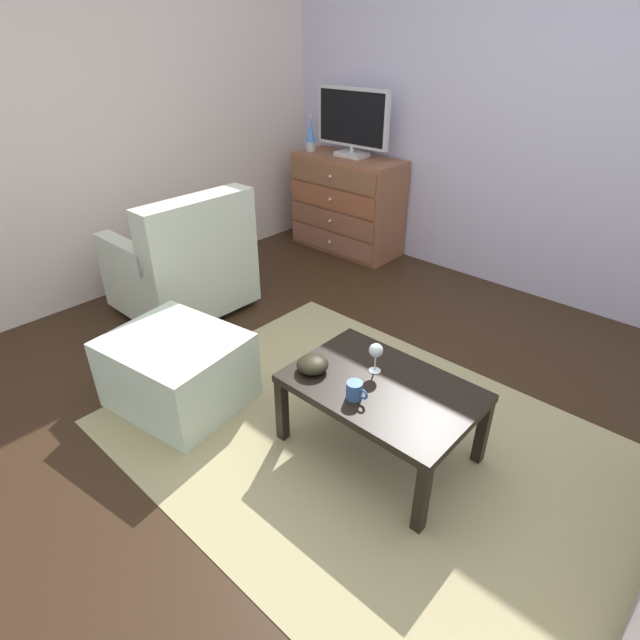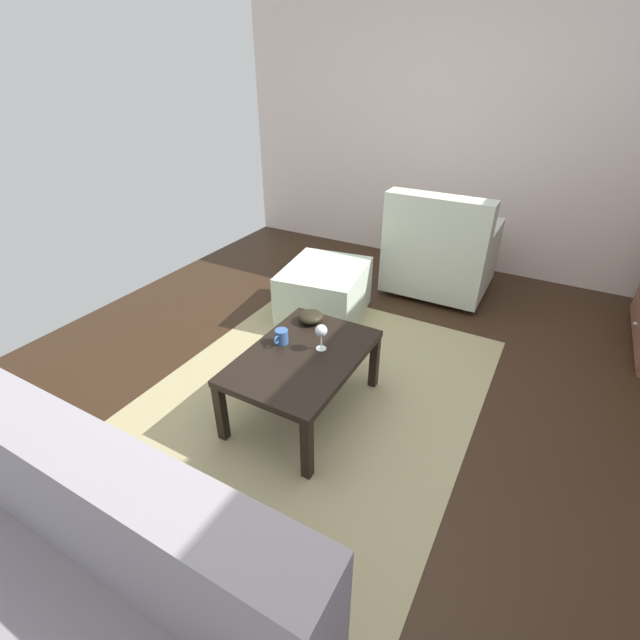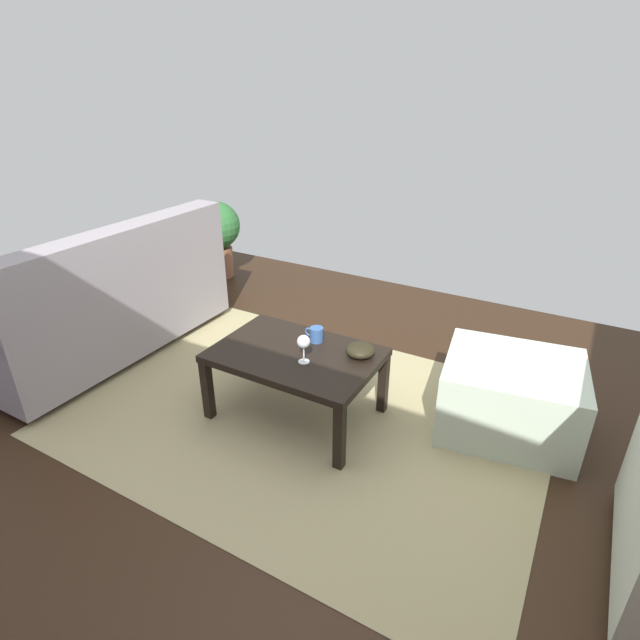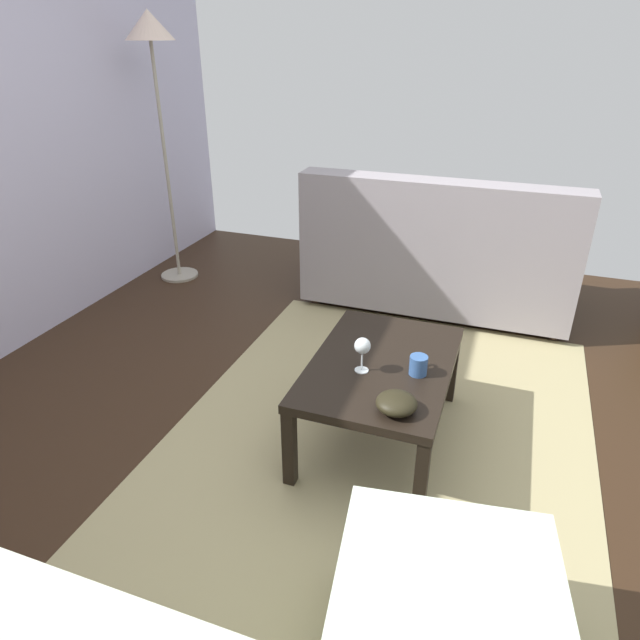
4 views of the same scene
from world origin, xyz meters
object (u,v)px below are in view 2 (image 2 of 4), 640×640
(coffee_table, at_px, (303,361))
(armchair, at_px, (440,253))
(mug, at_px, (281,337))
(ottoman, at_px, (324,292))
(wine_glass, at_px, (321,331))
(bowl_decorative, at_px, (311,317))
(couch_large, at_px, (35,627))

(coffee_table, relative_size, armchair, 0.97)
(mug, relative_size, ottoman, 0.16)
(coffee_table, distance_m, armchair, 1.97)
(mug, bearing_deg, coffee_table, 77.95)
(wine_glass, xyz_separation_m, bowl_decorative, (-0.23, -0.20, -0.08))
(wine_glass, bearing_deg, armchair, 175.07)
(wine_glass, bearing_deg, couch_large, -2.43)
(coffee_table, bearing_deg, wine_glass, 145.26)
(ottoman, bearing_deg, armchair, 142.57)
(wine_glass, height_order, armchair, armchair)
(armchair, height_order, ottoman, armchair)
(ottoman, bearing_deg, bowl_decorative, 22.58)
(bowl_decorative, bearing_deg, coffee_table, 22.98)
(couch_large, relative_size, armchair, 1.89)
(wine_glass, bearing_deg, mug, -75.70)
(mug, bearing_deg, bowl_decorative, 174.52)
(mug, bearing_deg, wine_glass, 104.30)
(coffee_table, height_order, bowl_decorative, bowl_decorative)
(wine_glass, bearing_deg, coffee_table, -34.74)
(wine_glass, xyz_separation_m, couch_large, (1.65, -0.07, -0.17))
(wine_glass, relative_size, ottoman, 0.22)
(couch_large, xyz_separation_m, ottoman, (-2.63, -0.44, -0.15))
(couch_large, bearing_deg, wine_glass, 177.57)
(couch_large, bearing_deg, mug, -174.25)
(coffee_table, xyz_separation_m, ottoman, (-1.07, -0.45, -0.15))
(bowl_decorative, height_order, ottoman, bowl_decorative)
(wine_glass, xyz_separation_m, ottoman, (-0.98, -0.51, -0.31))
(wine_glass, distance_m, armchair, 1.87)
(mug, distance_m, couch_large, 1.60)
(wine_glass, xyz_separation_m, mug, (0.06, -0.23, -0.07))
(wine_glass, xyz_separation_m, armchair, (-1.86, 0.16, -0.16))
(coffee_table, relative_size, mug, 7.82)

